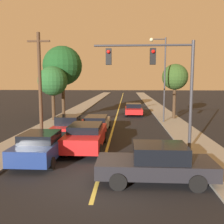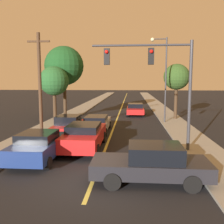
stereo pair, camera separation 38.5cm
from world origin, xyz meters
The scene contains 16 objects.
ground_plane centered at (0.00, 0.00, 0.00)m, with size 200.00×200.00×0.00m, color black.
road_surface centered at (0.00, 36.00, 0.01)m, with size 8.75×80.00×0.01m.
sidewalk_left centered at (-5.63, 36.00, 0.06)m, with size 2.50×80.00×0.12m.
sidewalk_right centered at (5.63, 36.00, 0.06)m, with size 2.50×80.00×0.12m.
car_near_lane_front centered at (-1.23, 4.69, 0.83)m, with size 2.12×5.16×1.54m.
car_near_lane_second centered at (-1.23, 9.76, 0.69)m, with size 1.96×5.13×1.30m.
car_outer_lane_front centered at (-3.15, 2.43, 0.77)m, with size 2.03×4.28×1.48m.
car_outer_lane_second centered at (-3.15, 8.53, 0.74)m, with size 1.95×4.40×1.48m.
car_far_oncoming centered at (1.97, 19.81, 0.72)m, with size 2.07×4.59×1.38m.
car_crossing_right centered at (2.35, 0.10, 0.78)m, with size 4.67×2.01×1.53m.
traffic_signal_mast centered at (2.97, 4.60, 4.54)m, with size 5.57×0.42×6.13m.
streetlamp_right centered at (4.40, 14.38, 5.10)m, with size 1.56×0.36×7.92m.
utility_pole_left centered at (-4.98, 7.73, 3.90)m, with size 1.60×0.24×7.25m.
tree_left_near centered at (-6.17, 14.79, 4.00)m, with size 2.90×2.90×5.37m.
tree_left_far centered at (-5.76, 17.17, 5.63)m, with size 4.20×4.20×7.63m.
tree_right_near centered at (6.11, 16.64, 4.40)m, with size 2.65×2.65×5.66m.
Camera 1 is at (1.15, -9.64, 4.03)m, focal length 40.00 mm.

